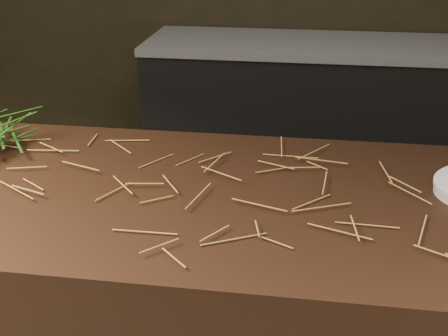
{
  "coord_description": "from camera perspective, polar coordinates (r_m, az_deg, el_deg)",
  "views": [
    {
      "loc": [
        0.23,
        -0.79,
        1.47
      ],
      "look_at": [
        0.07,
        0.3,
        0.96
      ],
      "focal_mm": 45.0,
      "sensor_mm": 36.0,
      "label": 1
    }
  ],
  "objects": [
    {
      "name": "straw_bedding",
      "position": [
        1.25,
        -3.07,
        -1.92
      ],
      "size": [
        1.4,
        0.6,
        0.02
      ],
      "primitive_type": null,
      "color": "#AD7A3B",
      "rests_on": "main_counter"
    },
    {
      "name": "back_counter",
      "position": [
        3.15,
        9.22,
        5.09
      ],
      "size": [
        1.82,
        0.62,
        0.84
      ],
      "color": "black",
      "rests_on": "ground"
    }
  ]
}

